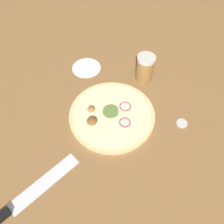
{
  "coord_description": "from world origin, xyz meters",
  "views": [
    {
      "loc": [
        -0.28,
        0.3,
        0.61
      ],
      "look_at": [
        0.0,
        0.0,
        0.02
      ],
      "focal_mm": 35.0,
      "sensor_mm": 36.0,
      "label": 1
    }
  ],
  "objects": [
    {
      "name": "flour_patch",
      "position": [
        0.23,
        -0.1,
        0.0
      ],
      "size": [
        0.11,
        0.11,
        0.0
      ],
      "color": "white",
      "rests_on": "ground_plane"
    },
    {
      "name": "spice_jar",
      "position": [
        0.03,
        -0.21,
        0.05
      ],
      "size": [
        0.07,
        0.07,
        0.1
      ],
      "color": "olive",
      "rests_on": "ground_plane"
    },
    {
      "name": "loose_cap",
      "position": [
        -0.19,
        -0.13,
        0.0
      ],
      "size": [
        0.04,
        0.04,
        0.01
      ],
      "color": "beige",
      "rests_on": "ground_plane"
    },
    {
      "name": "ground_plane",
      "position": [
        0.0,
        0.0,
        0.0
      ],
      "size": [
        3.0,
        3.0,
        0.0
      ],
      "primitive_type": "plane",
      "color": "brown"
    },
    {
      "name": "knife",
      "position": [
        -0.01,
        0.39,
        0.01
      ],
      "size": [
        0.05,
        0.31,
        0.02
      ],
      "rotation": [
        0.0,
        0.0,
        4.66
      ],
      "color": "silver",
      "rests_on": "ground_plane"
    },
    {
      "name": "pizza",
      "position": [
        0.0,
        0.0,
        0.01
      ],
      "size": [
        0.29,
        0.29,
        0.03
      ],
      "color": "#D6B77A",
      "rests_on": "ground_plane"
    }
  ]
}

